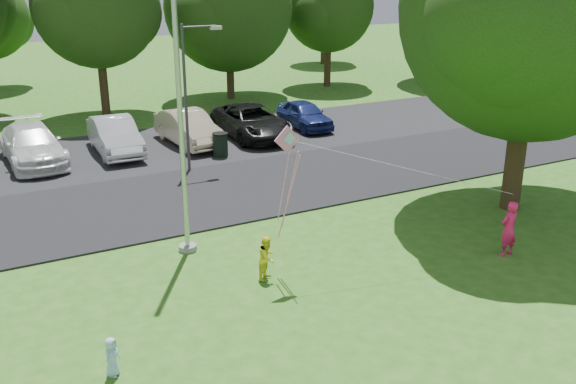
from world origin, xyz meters
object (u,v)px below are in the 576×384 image
flagpole (179,102)px  child_blue (112,357)px  woman (509,229)px  child_yellow (267,258)px  trash_can (220,145)px  kite (292,157)px  street_lamp (191,85)px  big_tree (533,14)px

flagpole → child_blue: (-3.22, -4.77, -3.76)m
woman → child_blue: woman is taller
child_yellow → child_blue: size_ratio=1.42×
woman → child_yellow: 6.63m
child_blue → flagpole: bearing=9.0°
trash_can → woman: bearing=-75.1°
trash_can → kite: (-2.44, -10.66, 2.64)m
woman → child_yellow: (-6.36, 1.83, -0.21)m
flagpole → street_lamp: (2.72, 6.82, -0.85)m
street_lamp → child_blue: street_lamp is taller
trash_can → child_blue: 14.81m
flagpole → child_yellow: (1.21, -2.54, -3.59)m
child_yellow → kite: bearing=-49.4°
flagpole → kite: bearing=-55.4°
big_tree → kite: size_ratio=1.66×
trash_can → big_tree: bearing=-58.6°
child_yellow → trash_can: bearing=35.3°
street_lamp → woman: (4.86, -11.19, -2.53)m
street_lamp → kite: 9.52m
big_tree → child_blue: 14.97m
flagpole → trash_can: bearing=61.9°
woman → child_blue: bearing=-1.2°
kite → street_lamp: bearing=85.0°
trash_can → child_yellow: 10.98m
child_blue → kite: 6.13m
street_lamp → trash_can: 3.41m
trash_can → big_tree: big_tree is taller
kite → big_tree: bearing=5.7°
woman → child_yellow: woman is taller
flagpole → street_lamp: bearing=68.2°
flagpole → trash_can: flagpole is taller
child_blue → kite: kite is taller
woman → kite: kite is taller
flagpole → kite: (1.84, -2.66, -1.01)m
street_lamp → child_yellow: bearing=-97.9°
trash_can → flagpole: bearing=-118.1°
child_yellow → flagpole: bearing=77.0°
street_lamp → flagpole: bearing=-110.5°
woman → big_tree: bearing=-140.6°
street_lamp → trash_can: bearing=38.5°
street_lamp → big_tree: size_ratio=0.54×
street_lamp → child_blue: 13.34m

